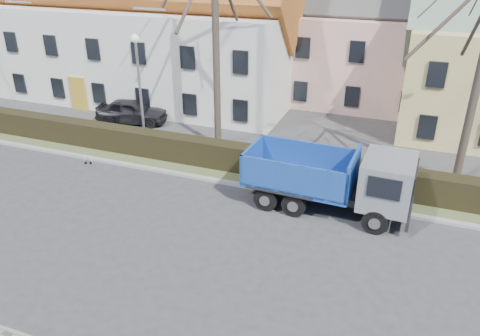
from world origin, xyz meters
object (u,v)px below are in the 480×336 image
at_px(dump_truck, 322,178).
at_px(parked_car_a, 132,111).
at_px(cart_frame, 84,159).
at_px(streetlight, 140,93).

distance_m(dump_truck, parked_car_a, 14.28).
bearing_deg(dump_truck, cart_frame, -177.75).
bearing_deg(dump_truck, streetlight, 165.94).
bearing_deg(streetlight, cart_frame, -119.65).
bearing_deg(parked_car_a, streetlight, -150.87).
xyz_separation_m(dump_truck, streetlight, (-10.22, 2.99, 1.64)).
xyz_separation_m(cart_frame, parked_car_a, (-1.00, 6.02, 0.46)).
distance_m(dump_truck, streetlight, 10.78).
bearing_deg(streetlight, dump_truck, -16.32).
height_order(dump_truck, streetlight, streetlight).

